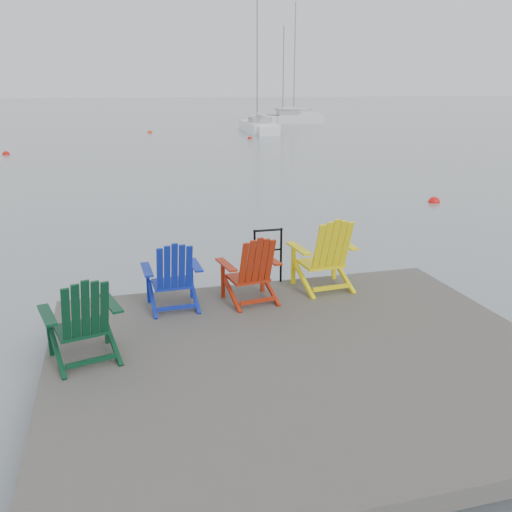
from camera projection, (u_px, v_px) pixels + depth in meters
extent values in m
plane|color=slate|center=(304.00, 389.00, 6.62)|extent=(400.00, 400.00, 0.00)
cube|color=#282524|center=(304.00, 360.00, 6.50)|extent=(6.00, 5.00, 0.20)
cylinder|color=black|center=(82.00, 356.00, 8.07)|extent=(0.26, 0.26, 1.20)
cylinder|color=black|center=(257.00, 336.00, 8.74)|extent=(0.26, 0.26, 1.20)
cylinder|color=black|center=(407.00, 318.00, 9.41)|extent=(0.26, 0.26, 1.20)
cylinder|color=black|center=(255.00, 257.00, 8.61)|extent=(0.04, 0.04, 0.90)
cylinder|color=black|center=(281.00, 255.00, 8.72)|extent=(0.04, 0.04, 0.90)
cylinder|color=black|center=(268.00, 230.00, 8.53)|extent=(0.48, 0.04, 0.04)
cylinder|color=black|center=(268.00, 250.00, 8.63)|extent=(0.44, 0.03, 0.03)
cube|color=#09321D|center=(82.00, 329.00, 6.30)|extent=(0.67, 0.62, 0.04)
cube|color=#09321D|center=(49.00, 332.00, 6.33)|extent=(0.06, 0.06, 0.59)
cube|color=#09321D|center=(106.00, 321.00, 6.64)|extent=(0.06, 0.06, 0.59)
cube|color=#09321D|center=(47.00, 315.00, 6.04)|extent=(0.28, 0.65, 0.03)
cube|color=#09321D|center=(111.00, 303.00, 6.37)|extent=(0.28, 0.65, 0.03)
cube|color=#09321D|center=(86.00, 311.00, 5.91)|extent=(0.57, 0.39, 0.72)
cube|color=#0F229D|center=(172.00, 284.00, 7.80)|extent=(0.56, 0.50, 0.04)
cube|color=#0F229D|center=(148.00, 284.00, 7.91)|extent=(0.05, 0.05, 0.57)
cube|color=#0F229D|center=(192.00, 280.00, 8.09)|extent=(0.05, 0.05, 0.57)
cube|color=#0F229D|center=(147.00, 269.00, 7.61)|extent=(0.14, 0.62, 0.03)
cube|color=#0F229D|center=(195.00, 265.00, 7.80)|extent=(0.14, 0.62, 0.03)
cube|color=#0F229D|center=(175.00, 268.00, 7.40)|extent=(0.51, 0.28, 0.70)
cube|color=#99210B|center=(248.00, 278.00, 8.03)|extent=(0.61, 0.56, 0.04)
cube|color=#99210B|center=(223.00, 279.00, 8.10)|extent=(0.06, 0.06, 0.58)
cube|color=#99210B|center=(262.00, 274.00, 8.34)|extent=(0.06, 0.06, 0.58)
cube|color=#99210B|center=(226.00, 265.00, 7.80)|extent=(0.21, 0.64, 0.03)
cube|color=#99210B|center=(270.00, 259.00, 8.06)|extent=(0.21, 0.64, 0.03)
cube|color=#99210B|center=(257.00, 262.00, 7.63)|extent=(0.54, 0.33, 0.70)
cube|color=yellow|center=(320.00, 263.00, 8.55)|extent=(0.66, 0.60, 0.05)
cube|color=yellow|center=(293.00, 264.00, 8.65)|extent=(0.06, 0.06, 0.65)
cube|color=yellow|center=(334.00, 260.00, 8.89)|extent=(0.06, 0.06, 0.65)
cube|color=yellow|center=(299.00, 248.00, 8.32)|extent=(0.19, 0.72, 0.03)
cube|color=yellow|center=(344.00, 244.00, 8.57)|extent=(0.19, 0.72, 0.03)
cube|color=yellow|center=(332.00, 246.00, 8.09)|extent=(0.59, 0.34, 0.80)
cube|color=white|center=(258.00, 129.00, 44.77)|extent=(2.64, 7.93, 1.10)
cube|color=#9E9EA3|center=(259.00, 120.00, 44.19)|extent=(1.60, 2.44, 0.55)
cylinder|color=gray|center=(257.00, 59.00, 43.52)|extent=(0.12, 0.12, 9.75)
cube|color=silver|center=(291.00, 119.00, 58.84)|extent=(8.32, 7.54, 1.10)
cube|color=#9E9EA3|center=(289.00, 112.00, 58.28)|extent=(3.09, 2.97, 0.55)
cylinder|color=gray|center=(295.00, 59.00, 57.36)|extent=(0.12, 0.12, 11.16)
cube|color=white|center=(286.00, 121.00, 55.57)|extent=(6.99, 3.93, 1.10)
cube|color=#9E9EA3|center=(289.00, 114.00, 55.33)|extent=(2.33, 1.84, 0.55)
cylinder|color=gray|center=(283.00, 71.00, 54.16)|extent=(0.12, 0.12, 8.49)
sphere|color=red|center=(434.00, 202.00, 17.37)|extent=(0.38, 0.38, 0.38)
sphere|color=red|center=(6.00, 155.00, 29.70)|extent=(0.39, 0.39, 0.39)
sphere|color=red|center=(250.00, 139.00, 38.87)|extent=(0.34, 0.34, 0.34)
sphere|color=red|center=(150.00, 133.00, 43.80)|extent=(0.41, 0.41, 0.41)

